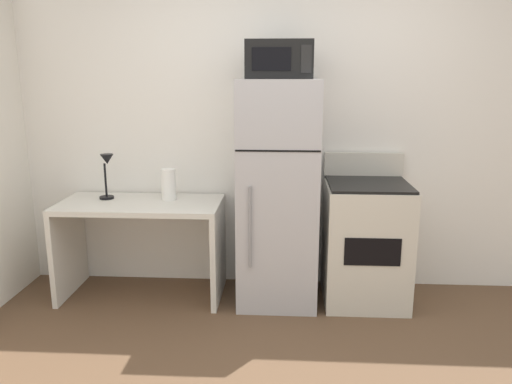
{
  "coord_description": "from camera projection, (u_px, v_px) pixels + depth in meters",
  "views": [
    {
      "loc": [
        -0.04,
        -2.28,
        1.69
      ],
      "look_at": [
        -0.24,
        1.1,
        0.89
      ],
      "focal_mm": 35.03,
      "sensor_mm": 36.0,
      "label": 1
    }
  ],
  "objects": [
    {
      "name": "microwave",
      "position": [
        279.0,
        60.0,
        3.46
      ],
      "size": [
        0.46,
        0.35,
        0.26
      ],
      "color": "black",
      "rests_on": "refrigerator"
    },
    {
      "name": "paper_towel_roll",
      "position": [
        169.0,
        184.0,
        3.83
      ],
      "size": [
        0.11,
        0.11,
        0.24
      ],
      "primitive_type": "cylinder",
      "color": "white",
      "rests_on": "desk"
    },
    {
      "name": "wall_back_white",
      "position": [
        291.0,
        125.0,
        3.95
      ],
      "size": [
        5.0,
        0.1,
        2.6
      ],
      "primitive_type": "cube",
      "color": "white",
      "rests_on": "ground"
    },
    {
      "name": "refrigerator",
      "position": [
        278.0,
        194.0,
        3.7
      ],
      "size": [
        0.58,
        0.64,
        1.66
      ],
      "color": "#B7B7BC",
      "rests_on": "ground"
    },
    {
      "name": "desk",
      "position": [
        142.0,
        230.0,
        3.83
      ],
      "size": [
        1.22,
        0.61,
        0.75
      ],
      "color": "silver",
      "rests_on": "ground"
    },
    {
      "name": "oven_range",
      "position": [
        366.0,
        242.0,
        3.75
      ],
      "size": [
        0.61,
        0.61,
        1.1
      ],
      "color": "beige",
      "rests_on": "ground"
    },
    {
      "name": "desk_lamp",
      "position": [
        107.0,
        169.0,
        3.82
      ],
      "size": [
        0.14,
        0.12,
        0.35
      ],
      "color": "black",
      "rests_on": "desk"
    }
  ]
}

